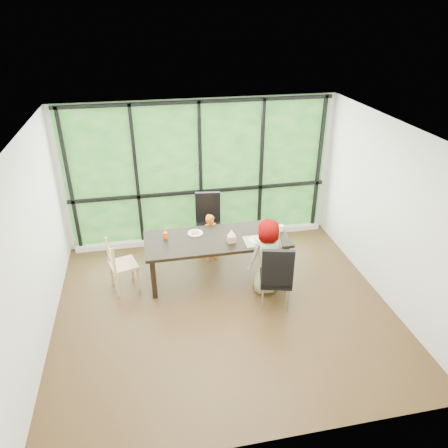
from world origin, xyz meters
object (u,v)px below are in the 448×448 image
(chair_interior_leather, at_px, (276,274))
(plate_far, at_px, (195,233))
(chair_window_leather, at_px, (208,224))
(plate_near, at_px, (256,240))
(child_toddler, at_px, (211,238))
(white_mug, at_px, (281,228))
(dining_table, at_px, (217,258))
(chair_end_beech, at_px, (123,265))
(child_older, at_px, (266,257))
(green_cup, at_px, (277,236))
(orange_cup, at_px, (165,236))
(tissue_box, at_px, (231,239))

(chair_interior_leather, distance_m, plate_far, 1.54)
(chair_window_leather, bearing_deg, plate_near, -55.09)
(child_toddler, bearing_deg, plate_near, -68.76)
(plate_far, relative_size, white_mug, 2.70)
(dining_table, relative_size, plate_far, 9.20)
(plate_far, relative_size, plate_near, 1.14)
(dining_table, xyz_separation_m, chair_end_beech, (-1.52, -0.03, 0.08))
(dining_table, bearing_deg, chair_interior_leather, -50.51)
(child_older, bearing_deg, plate_far, -48.79)
(dining_table, bearing_deg, child_toddler, 90.00)
(child_older, bearing_deg, chair_window_leather, -77.16)
(white_mug, bearing_deg, chair_window_leather, 141.33)
(child_older, distance_m, green_cup, 0.43)
(child_older, bearing_deg, child_toddler, -69.97)
(dining_table, height_order, green_cup, green_cup)
(plate_near, xyz_separation_m, orange_cup, (-1.42, 0.35, 0.05))
(chair_window_leather, distance_m, child_older, 1.59)
(chair_interior_leather, height_order, white_mug, chair_interior_leather)
(chair_window_leather, relative_size, chair_interior_leather, 1.00)
(chair_window_leather, height_order, orange_cup, chair_window_leather)
(child_toddler, bearing_deg, chair_window_leather, 71.10)
(plate_far, bearing_deg, chair_window_leather, 64.35)
(tissue_box, bearing_deg, plate_far, 144.47)
(chair_window_leather, height_order, green_cup, chair_window_leather)
(green_cup, bearing_deg, chair_interior_leather, -107.67)
(child_older, distance_m, plate_far, 1.26)
(chair_end_beech, xyz_separation_m, orange_cup, (0.70, 0.18, 0.35))
(green_cup, bearing_deg, chair_end_beech, 175.21)
(chair_interior_leather, distance_m, plate_near, 0.73)
(child_older, bearing_deg, white_mug, -138.47)
(dining_table, bearing_deg, chair_end_beech, -178.92)
(dining_table, bearing_deg, orange_cup, 169.49)
(plate_far, height_order, plate_near, plate_far)
(chair_window_leather, relative_size, child_older, 0.86)
(chair_interior_leather, height_order, orange_cup, chair_interior_leather)
(dining_table, bearing_deg, child_older, -37.34)
(plate_near, xyz_separation_m, tissue_box, (-0.39, 0.04, 0.05))
(chair_interior_leather, height_order, chair_end_beech, chair_interior_leather)
(white_mug, bearing_deg, chair_end_beech, -178.45)
(plate_far, distance_m, plate_near, 1.01)
(child_toddler, height_order, white_mug, child_toddler)
(tissue_box, bearing_deg, child_older, -37.52)
(plate_near, height_order, tissue_box, tissue_box)
(chair_window_leather, distance_m, orange_cup, 1.16)
(chair_end_beech, bearing_deg, dining_table, -105.53)
(plate_far, height_order, orange_cup, orange_cup)
(chair_window_leather, bearing_deg, plate_far, -108.46)
(dining_table, bearing_deg, plate_far, 145.40)
(chair_interior_leather, distance_m, tissue_box, 0.94)
(green_cup, distance_m, white_mug, 0.32)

